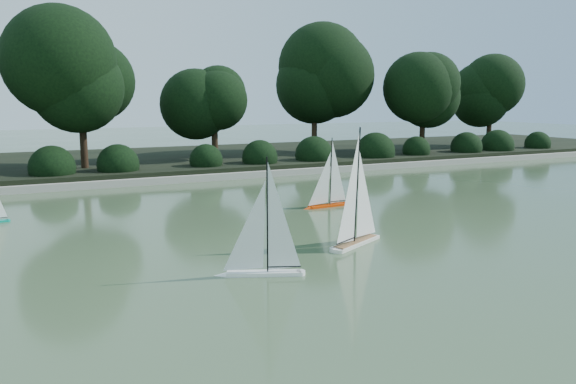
# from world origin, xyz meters

# --- Properties ---
(ground) EXTENTS (80.00, 80.00, 0.00)m
(ground) POSITION_xyz_m (0.00, 0.00, 0.00)
(ground) COLOR #354D2E
(ground) RESTS_ON ground
(pond_coping) EXTENTS (40.00, 0.35, 0.18)m
(pond_coping) POSITION_xyz_m (0.00, 9.00, 0.09)
(pond_coping) COLOR gray
(pond_coping) RESTS_ON ground
(far_bank) EXTENTS (40.00, 8.00, 0.30)m
(far_bank) POSITION_xyz_m (0.00, 13.00, 0.15)
(far_bank) COLOR black
(far_bank) RESTS_ON ground
(tree_line) EXTENTS (26.31, 3.93, 4.39)m
(tree_line) POSITION_xyz_m (1.23, 11.44, 2.64)
(tree_line) COLOR black
(tree_line) RESTS_ON ground
(shrub_hedge) EXTENTS (29.10, 1.10, 1.10)m
(shrub_hedge) POSITION_xyz_m (0.00, 9.90, 0.45)
(shrub_hedge) COLOR black
(shrub_hedge) RESTS_ON ground
(sailboat_white_a) EXTENTS (1.13, 0.61, 1.59)m
(sailboat_white_a) POSITION_xyz_m (-2.16, 0.68, 0.25)
(sailboat_white_a) COLOR white
(sailboat_white_a) RESTS_ON ground
(sailboat_white_b) EXTENTS (1.32, 0.79, 1.90)m
(sailboat_white_b) POSITION_xyz_m (-0.12, 1.44, 0.29)
(sailboat_white_b) COLOR white
(sailboat_white_b) RESTS_ON ground
(sailboat_orange) EXTENTS (1.11, 0.25, 1.51)m
(sailboat_orange) POSITION_xyz_m (0.89, 4.24, 0.24)
(sailboat_orange) COLOR #E13804
(sailboat_orange) RESTS_ON ground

